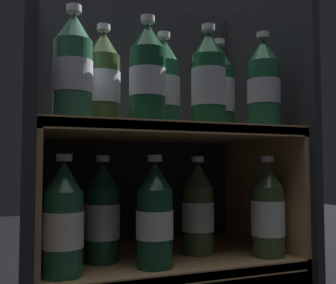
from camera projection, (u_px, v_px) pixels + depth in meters
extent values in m
cube|color=#23262B|center=(137.00, 159.00, 1.15)|extent=(0.64, 0.02, 0.92)
cube|color=#23262B|center=(27.00, 157.00, 0.86)|extent=(0.02, 0.41, 0.92)
cube|color=#23262B|center=(265.00, 159.00, 1.08)|extent=(0.02, 0.41, 0.92)
cube|color=tan|center=(160.00, 258.00, 0.95)|extent=(0.60, 0.37, 0.02)
cube|color=tan|center=(189.00, 277.00, 0.79)|extent=(0.60, 0.02, 0.03)
cube|color=tan|center=(160.00, 134.00, 0.97)|extent=(0.60, 0.37, 0.02)
cube|color=tan|center=(189.00, 127.00, 0.81)|extent=(0.60, 0.02, 0.03)
cube|color=tan|center=(33.00, 252.00, 0.85)|extent=(0.01, 0.37, 0.51)
cube|color=tan|center=(262.00, 235.00, 1.06)|extent=(0.01, 0.37, 0.51)
cylinder|color=#285B42|center=(73.00, 81.00, 0.79)|extent=(0.08, 0.08, 0.16)
cylinder|color=#ADB2C1|center=(73.00, 77.00, 0.79)|extent=(0.08, 0.08, 0.06)
cone|color=#285B42|center=(74.00, 27.00, 0.79)|extent=(0.07, 0.07, 0.06)
cylinder|color=silver|center=(74.00, 9.00, 0.80)|extent=(0.03, 0.03, 0.01)
cylinder|color=#144228|center=(148.00, 87.00, 0.84)|extent=(0.08, 0.08, 0.16)
cylinder|color=#ADB2C1|center=(148.00, 83.00, 0.85)|extent=(0.08, 0.08, 0.06)
cone|color=#144228|center=(148.00, 36.00, 0.85)|extent=(0.07, 0.07, 0.06)
cylinder|color=silver|center=(148.00, 19.00, 0.85)|extent=(0.03, 0.03, 0.01)
cylinder|color=#194C2D|center=(209.00, 91.00, 0.90)|extent=(0.08, 0.08, 0.16)
cylinder|color=#ADB2C1|center=(209.00, 88.00, 0.90)|extent=(0.08, 0.08, 0.09)
cone|color=#194C2D|center=(208.00, 43.00, 0.90)|extent=(0.07, 0.07, 0.06)
cylinder|color=silver|center=(208.00, 28.00, 0.91)|extent=(0.03, 0.03, 0.01)
cylinder|color=#1E5638|center=(264.00, 96.00, 0.95)|extent=(0.08, 0.08, 0.16)
cylinder|color=#ADB2C1|center=(264.00, 92.00, 0.95)|extent=(0.08, 0.08, 0.06)
cone|color=#1E5638|center=(263.00, 50.00, 0.96)|extent=(0.07, 0.07, 0.06)
cylinder|color=silver|center=(263.00, 36.00, 0.96)|extent=(0.03, 0.03, 0.01)
cylinder|color=#384C28|center=(103.00, 91.00, 0.90)|extent=(0.08, 0.08, 0.16)
cylinder|color=#ADB2C1|center=(103.00, 88.00, 0.90)|extent=(0.08, 0.08, 0.07)
cone|color=#384C28|center=(103.00, 43.00, 0.90)|extent=(0.07, 0.07, 0.06)
cylinder|color=silver|center=(104.00, 28.00, 0.91)|extent=(0.03, 0.03, 0.01)
cylinder|color=#1E5638|center=(165.00, 96.00, 0.95)|extent=(0.08, 0.08, 0.16)
cylinder|color=#ADB2C1|center=(165.00, 92.00, 0.95)|extent=(0.08, 0.08, 0.07)
cone|color=#1E5638|center=(165.00, 50.00, 0.96)|extent=(0.07, 0.07, 0.06)
cylinder|color=silver|center=(165.00, 36.00, 0.96)|extent=(0.03, 0.03, 0.01)
cylinder|color=#194C2D|center=(219.00, 99.00, 1.00)|extent=(0.08, 0.08, 0.16)
cylinder|color=#ADB2C1|center=(219.00, 96.00, 1.01)|extent=(0.08, 0.08, 0.08)
cone|color=#194C2D|center=(219.00, 56.00, 1.01)|extent=(0.07, 0.07, 0.06)
cylinder|color=silver|center=(219.00, 43.00, 1.01)|extent=(0.03, 0.03, 0.01)
cylinder|color=#1E5638|center=(63.00, 234.00, 0.76)|extent=(0.08, 0.08, 0.16)
cylinder|color=silver|center=(63.00, 229.00, 0.77)|extent=(0.08, 0.08, 0.07)
cone|color=#1E5638|center=(64.00, 176.00, 0.77)|extent=(0.07, 0.07, 0.06)
cylinder|color=silver|center=(64.00, 158.00, 0.77)|extent=(0.03, 0.03, 0.01)
cylinder|color=#144228|center=(155.00, 228.00, 0.83)|extent=(0.08, 0.08, 0.16)
cylinder|color=silver|center=(155.00, 224.00, 0.83)|extent=(0.08, 0.08, 0.06)
cone|color=#144228|center=(155.00, 175.00, 0.84)|extent=(0.07, 0.07, 0.06)
cylinder|color=silver|center=(155.00, 158.00, 0.84)|extent=(0.03, 0.03, 0.01)
cylinder|color=#384C28|center=(268.00, 221.00, 0.93)|extent=(0.08, 0.08, 0.16)
cylinder|color=silver|center=(268.00, 218.00, 0.94)|extent=(0.08, 0.08, 0.08)
cone|color=#384C28|center=(267.00, 174.00, 0.94)|extent=(0.07, 0.07, 0.06)
cylinder|color=silver|center=(267.00, 159.00, 0.94)|extent=(0.03, 0.03, 0.01)
cylinder|color=#144228|center=(102.00, 225.00, 0.88)|extent=(0.08, 0.08, 0.16)
cylinder|color=silver|center=(102.00, 221.00, 0.88)|extent=(0.08, 0.08, 0.08)
cone|color=#144228|center=(103.00, 175.00, 0.89)|extent=(0.07, 0.07, 0.06)
cylinder|color=silver|center=(103.00, 159.00, 0.89)|extent=(0.03, 0.03, 0.01)
cylinder|color=#384C28|center=(198.00, 220.00, 0.96)|extent=(0.08, 0.08, 0.16)
cylinder|color=silver|center=(198.00, 216.00, 0.96)|extent=(0.08, 0.08, 0.07)
cone|color=#384C28|center=(198.00, 174.00, 0.97)|extent=(0.07, 0.07, 0.06)
cylinder|color=silver|center=(198.00, 159.00, 0.97)|extent=(0.03, 0.03, 0.01)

